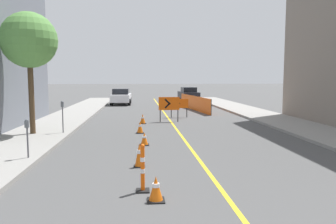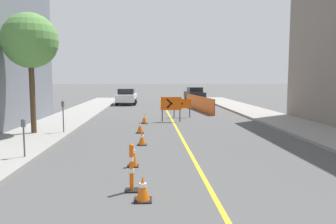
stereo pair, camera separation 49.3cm
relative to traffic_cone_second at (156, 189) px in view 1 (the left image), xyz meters
The scene contains 17 objects.
lane_stripe 14.09m from the traffic_cone_second, 83.57° to the left, with size 0.12×42.72×0.01m.
sidewalk_left 14.86m from the traffic_cone_second, 109.61° to the left, with size 3.01×42.72×0.14m.
sidewalk_right 16.19m from the traffic_cone_second, 59.81° to the left, with size 3.01×42.72×0.14m.
traffic_cone_second is the anchor object (origin of this frame).
traffic_cone_third 2.80m from the traffic_cone_second, 97.13° to the left, with size 0.33×0.33×0.72m.
traffic_cone_fourth 5.93m from the traffic_cone_second, 91.39° to the left, with size 0.37×0.37×0.51m.
traffic_cone_fifth 8.77m from the traffic_cone_second, 91.95° to the left, with size 0.36×0.36×0.58m.
traffic_cone_farthest 12.05m from the traffic_cone_second, 90.64° to the left, with size 0.40×0.40×0.56m.
delineator_post_front 0.72m from the traffic_cone_second, 113.41° to the left, with size 0.31×0.31×1.13m.
arrow_barricade_primary 12.83m from the traffic_cone_second, 83.45° to the left, with size 1.26×0.11×1.50m.
arrow_barricade_secondary 15.06m from the traffic_cone_second, 81.08° to the left, with size 1.24×0.09×1.25m.
safety_mesh_fence 20.36m from the traffic_cone_second, 78.05° to the left, with size 1.05×8.52×1.16m.
parked_car_curb_near 26.20m from the traffic_cone_second, 94.61° to the left, with size 1.95×4.35×1.59m.
parked_car_curb_mid 31.28m from the traffic_cone_second, 80.06° to the left, with size 2.05×4.40×1.59m.
parking_meter_near_curb 5.34m from the traffic_cone_second, 136.39° to the left, with size 0.12×0.11×1.23m.
parking_meter_far_curb 9.32m from the traffic_cone_second, 114.38° to the left, with size 0.12×0.11×1.46m.
street_tree_left_near 10.57m from the traffic_cone_second, 121.68° to the left, with size 2.45×2.45×5.38m.
Camera 1 is at (-1.92, 0.58, 2.63)m, focal length 35.00 mm.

